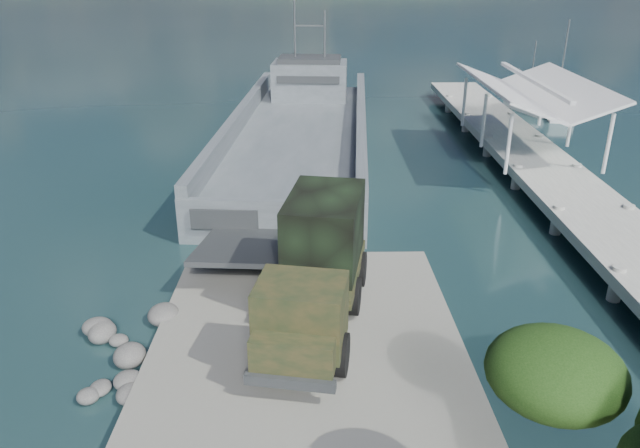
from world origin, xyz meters
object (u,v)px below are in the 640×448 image
Objects in this scene: military_truck at (317,266)px; soldier at (258,325)px; sailboat_near at (528,108)px; sailboat_far at (556,110)px; pier at (531,146)px; landing_craft at (299,142)px.

soldier is (-1.86, -1.72, -1.14)m from military_truck.
sailboat_near is 2.17m from sailboat_far.
military_truck is at bearing -137.00° from sailboat_near.
sailboat_far is at bearing 67.75° from military_truck.
soldier is 38.78m from sailboat_far.
pier is at bearing -104.80° from sailboat_far.
sailboat_near is (4.93, 15.19, -1.29)m from pier.
landing_craft is 21.72m from sailboat_near.
sailboat_far is (1.88, -1.09, 0.09)m from sailboat_near.
military_truck is (0.89, -20.35, 1.63)m from landing_craft.
military_truck is 1.16× the size of sailboat_far.
landing_craft is 5.75× the size of sailboat_near.
landing_craft is at bearing -142.19° from sailboat_far.
sailboat_far is (20.36, 10.30, -0.40)m from landing_craft.
military_truck is at bearing -127.40° from pier.
sailboat_far is (21.33, 32.38, -0.89)m from soldier.
soldier is 0.21× the size of sailboat_far.
pier is 16.03m from sailboat_near.
pier reaches higher than military_truck.
pier is 5.07× the size of military_truck.
sailboat_near is 0.77× the size of sailboat_far.
pier is at bearing -126.00° from sailboat_near.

